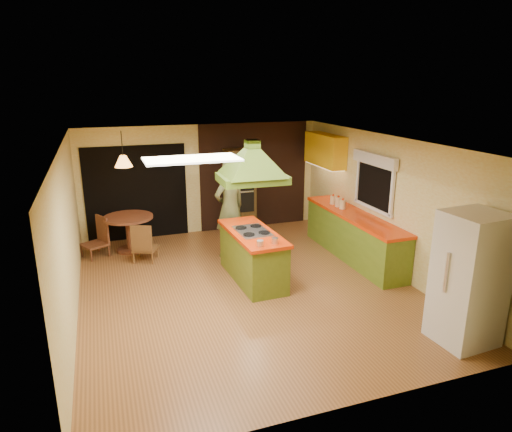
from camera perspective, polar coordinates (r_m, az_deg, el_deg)
name	(u,v)px	position (r m, az deg, el deg)	size (l,w,h in m)	color
ground	(246,287)	(8.02, -1.21, -8.82)	(6.50, 6.50, 0.00)	#935D30
room_walls	(246,218)	(7.57, -1.26, -0.25)	(5.50, 6.50, 6.50)	beige
ceiling_plane	(245,142)	(7.31, -1.33, 9.17)	(6.50, 6.50, 0.00)	silver
brick_panel	(254,176)	(10.93, -0.23, 5.04)	(2.64, 0.03, 2.50)	#381E14
nook_opening	(137,193)	(10.43, -14.69, 2.80)	(2.20, 0.03, 2.10)	black
right_counter	(354,236)	(9.32, 12.09, -2.42)	(0.62, 3.05, 0.92)	olive
upper_cabinets	(325,150)	(10.39, 8.62, 8.17)	(0.34, 1.40, 0.70)	yellow
window_right	(375,172)	(8.95, 14.62, 5.31)	(0.12, 1.35, 1.06)	black
fluor_panel	(192,159)	(5.88, -8.00, 7.04)	(1.20, 0.60, 0.03)	white
kitchen_island	(253,255)	(8.13, -0.44, -4.92)	(0.80, 1.84, 0.92)	#5C6E1B
range_hood	(252,155)	(7.66, -0.47, 7.61)	(1.14, 0.83, 0.80)	#4B6A1A
man	(230,208)	(9.08, -3.28, 1.02)	(0.73, 0.48, 2.01)	#484D28
refrigerator	(469,279)	(6.74, 25.12, -7.14)	(0.75, 0.71, 1.83)	silver
wall_oven	(240,191)	(10.59, -2.07, 3.13)	(0.65, 0.60, 1.95)	#4E3819
dining_table	(129,227)	(9.81, -15.60, -1.29)	(1.01, 1.01, 0.76)	brown
chair_left	(94,237)	(9.74, -19.60, -2.55)	(0.45, 0.45, 0.81)	brown
chair_near	(145,242)	(9.25, -13.70, -3.13)	(0.43, 0.43, 0.79)	brown
pendant_lamp	(123,161)	(9.49, -16.24, 6.59)	(0.35, 0.35, 0.23)	#FF9E3F
canister_large	(338,202)	(9.62, 10.25, 1.74)	(0.13, 0.13, 0.19)	beige
canister_medium	(343,204)	(9.47, 10.77, 1.43)	(0.13, 0.13, 0.18)	#F6ECC6
canister_small	(333,200)	(9.82, 9.61, 1.99)	(0.13, 0.13, 0.17)	beige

